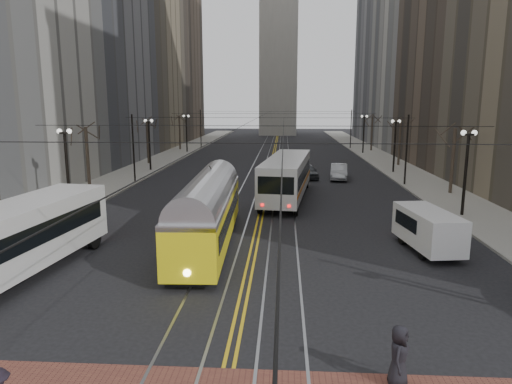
# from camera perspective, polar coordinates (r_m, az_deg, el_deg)

# --- Properties ---
(ground) EXTENTS (260.00, 260.00, 0.00)m
(ground) POSITION_cam_1_polar(r_m,az_deg,el_deg) (15.09, -2.99, -19.17)
(ground) COLOR black
(ground) RESTS_ON ground
(sidewalk_left) EXTENTS (5.00, 140.00, 0.15)m
(sidewalk_left) POSITION_cam_1_polar(r_m,az_deg,el_deg) (60.74, -12.36, 3.62)
(sidewalk_left) COLOR gray
(sidewalk_left) RESTS_ON ground
(sidewalk_right) EXTENTS (5.00, 140.00, 0.15)m
(sidewalk_right) POSITION_cam_1_polar(r_m,az_deg,el_deg) (59.98, 16.47, 3.34)
(sidewalk_right) COLOR gray
(sidewalk_right) RESTS_ON ground
(streetcar_rails) EXTENTS (4.80, 130.00, 0.02)m
(streetcar_rails) POSITION_cam_1_polar(r_m,az_deg,el_deg) (58.47, 1.96, 3.52)
(streetcar_rails) COLOR gray
(streetcar_rails) RESTS_ON ground
(centre_lines) EXTENTS (0.42, 130.00, 0.01)m
(centre_lines) POSITION_cam_1_polar(r_m,az_deg,el_deg) (58.47, 1.96, 3.53)
(centre_lines) COLOR gold
(centre_lines) RESTS_ON ground
(building_left_mid) EXTENTS (16.00, 20.00, 34.00)m
(building_left_mid) POSITION_cam_1_polar(r_m,az_deg,el_deg) (65.55, -22.10, 18.47)
(building_left_mid) COLOR slate
(building_left_mid) RESTS_ON ground
(building_left_far) EXTENTS (16.00, 20.00, 40.00)m
(building_left_far) POSITION_cam_1_polar(r_m,az_deg,el_deg) (103.34, -12.28, 17.63)
(building_left_far) COLOR brown
(building_left_far) RESTS_ON ground
(building_right_mid) EXTENTS (16.00, 20.00, 34.00)m
(building_right_mid) POSITION_cam_1_polar(r_m,az_deg,el_deg) (64.34, 26.77, 18.27)
(building_right_mid) COLOR brown
(building_right_mid) RESTS_ON ground
(building_right_far) EXTENTS (16.00, 20.00, 40.00)m
(building_right_far) POSITION_cam_1_polar(r_m,az_deg,el_deg) (102.58, 17.82, 17.42)
(building_right_far) COLOR slate
(building_right_far) RESTS_ON ground
(lamp_posts) EXTENTS (27.60, 57.20, 5.60)m
(lamp_posts) POSITION_cam_1_polar(r_m,az_deg,el_deg) (42.01, 1.38, 4.44)
(lamp_posts) COLOR black
(lamp_posts) RESTS_ON ground
(street_trees) EXTENTS (31.68, 53.28, 5.60)m
(street_trees) POSITION_cam_1_polar(r_m,az_deg,el_deg) (48.47, 1.67, 5.31)
(street_trees) COLOR #382D23
(street_trees) RESTS_ON ground
(trolley_wires) EXTENTS (25.96, 120.00, 6.60)m
(trolley_wires) POSITION_cam_1_polar(r_m,az_deg,el_deg) (47.97, 1.66, 6.42)
(trolley_wires) COLOR black
(trolley_wires) RESTS_ON ground
(transit_bus) EXTENTS (4.06, 13.18, 3.24)m
(transit_bus) POSITION_cam_1_polar(r_m,az_deg,el_deg) (21.93, -29.26, -6.22)
(transit_bus) COLOR silver
(transit_bus) RESTS_ON ground
(streetcar) EXTENTS (2.81, 12.99, 3.05)m
(streetcar) POSITION_cam_1_polar(r_m,az_deg,el_deg) (24.70, -6.03, -3.27)
(streetcar) COLOR yellow
(streetcar) RESTS_ON ground
(rear_bus) EXTENTS (4.34, 13.24, 3.39)m
(rear_bus) POSITION_cam_1_polar(r_m,az_deg,el_deg) (36.60, 3.87, 1.70)
(rear_bus) COLOR silver
(rear_bus) RESTS_ON ground
(cargo_van) EXTENTS (2.57, 5.12, 2.17)m
(cargo_van) POSITION_cam_1_polar(r_m,az_deg,el_deg) (25.32, 20.65, -4.61)
(cargo_van) COLOR white
(cargo_van) RESTS_ON ground
(sedan_grey) EXTENTS (2.40, 4.55, 1.47)m
(sedan_grey) POSITION_cam_1_polar(r_m,az_deg,el_deg) (47.33, 6.45, 2.59)
(sedan_grey) COLOR #3C3F43
(sedan_grey) RESTS_ON ground
(sedan_silver) EXTENTS (2.17, 4.85, 1.55)m
(sedan_silver) POSITION_cam_1_polar(r_m,az_deg,el_deg) (47.19, 10.32, 2.51)
(sedan_silver) COLOR #979A9E
(sedan_silver) RESTS_ON ground
(pedestrian_a) EXTENTS (0.83, 0.99, 1.73)m
(pedestrian_a) POSITION_cam_1_polar(r_m,az_deg,el_deg) (13.65, 17.42, -18.95)
(pedestrian_a) COLOR black
(pedestrian_a) RESTS_ON crosswalk_band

